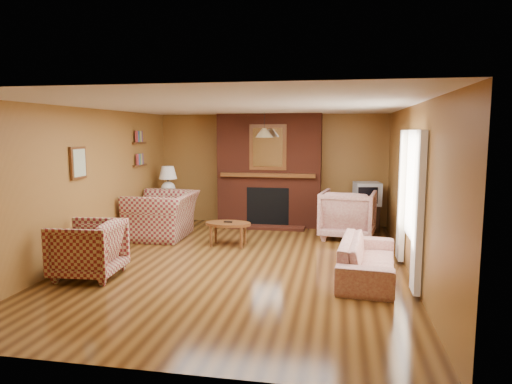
% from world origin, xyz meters
% --- Properties ---
extents(floor, '(6.50, 6.50, 0.00)m').
position_xyz_m(floor, '(0.00, 0.00, 0.00)').
color(floor, '#40240D').
rests_on(floor, ground).
extents(ceiling, '(6.50, 6.50, 0.00)m').
position_xyz_m(ceiling, '(0.00, 0.00, 2.40)').
color(ceiling, silver).
rests_on(ceiling, wall_back).
extents(wall_back, '(6.50, 0.00, 6.50)m').
position_xyz_m(wall_back, '(0.00, 3.25, 1.20)').
color(wall_back, olive).
rests_on(wall_back, floor).
extents(wall_front, '(6.50, 0.00, 6.50)m').
position_xyz_m(wall_front, '(0.00, -3.25, 1.20)').
color(wall_front, olive).
rests_on(wall_front, floor).
extents(wall_left, '(0.00, 6.50, 6.50)m').
position_xyz_m(wall_left, '(-2.50, 0.00, 1.20)').
color(wall_left, olive).
rests_on(wall_left, floor).
extents(wall_right, '(0.00, 6.50, 6.50)m').
position_xyz_m(wall_right, '(2.50, 0.00, 1.20)').
color(wall_right, olive).
rests_on(wall_right, floor).
extents(fireplace, '(2.20, 0.82, 2.40)m').
position_xyz_m(fireplace, '(0.00, 2.98, 1.18)').
color(fireplace, '#572113').
rests_on(fireplace, floor).
extents(window_right, '(0.10, 1.85, 2.00)m').
position_xyz_m(window_right, '(2.45, -0.20, 1.13)').
color(window_right, beige).
rests_on(window_right, wall_right).
extents(bookshelf, '(0.09, 0.55, 0.71)m').
position_xyz_m(bookshelf, '(-2.44, 1.90, 1.67)').
color(bookshelf, '#5F3116').
rests_on(bookshelf, wall_left).
extents(botanical_print, '(0.05, 0.40, 0.50)m').
position_xyz_m(botanical_print, '(-2.47, -0.30, 1.55)').
color(botanical_print, '#5F3116').
rests_on(botanical_print, wall_left).
extents(pendant_light, '(0.36, 0.36, 0.48)m').
position_xyz_m(pendant_light, '(0.00, 2.30, 2.00)').
color(pendant_light, black).
rests_on(pendant_light, ceiling).
extents(plaid_loveseat, '(1.21, 1.37, 0.87)m').
position_xyz_m(plaid_loveseat, '(-1.85, 1.49, 0.43)').
color(plaid_loveseat, maroon).
rests_on(plaid_loveseat, floor).
extents(plaid_armchair, '(0.94, 0.91, 0.80)m').
position_xyz_m(plaid_armchair, '(-1.95, -1.01, 0.40)').
color(plaid_armchair, maroon).
rests_on(plaid_armchair, floor).
extents(floral_sofa, '(0.90, 1.92, 0.54)m').
position_xyz_m(floral_sofa, '(1.90, -0.32, 0.27)').
color(floral_sofa, '#C7B09A').
rests_on(floral_sofa, floor).
extents(floral_armchair, '(1.13, 1.15, 0.92)m').
position_xyz_m(floral_armchair, '(1.66, 2.05, 0.46)').
color(floral_armchair, '#C7B09A').
rests_on(floral_armchair, floor).
extents(coffee_table, '(0.82, 0.51, 0.44)m').
position_xyz_m(coffee_table, '(-0.45, 1.07, 0.36)').
color(coffee_table, '#5F3116').
rests_on(coffee_table, floor).
extents(side_table, '(0.50, 0.50, 0.67)m').
position_xyz_m(side_table, '(-2.10, 2.45, 0.33)').
color(side_table, '#5F3116').
rests_on(side_table, floor).
extents(table_lamp, '(0.38, 0.38, 0.63)m').
position_xyz_m(table_lamp, '(-2.10, 2.45, 1.02)').
color(table_lamp, white).
rests_on(table_lamp, side_table).
extents(tv_stand, '(0.52, 0.48, 0.53)m').
position_xyz_m(tv_stand, '(2.05, 2.80, 0.27)').
color(tv_stand, black).
rests_on(tv_stand, floor).
extents(crt_tv, '(0.58, 0.58, 0.47)m').
position_xyz_m(crt_tv, '(2.05, 2.79, 0.77)').
color(crt_tv, '#B0B3B8').
rests_on(crt_tv, tv_stand).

